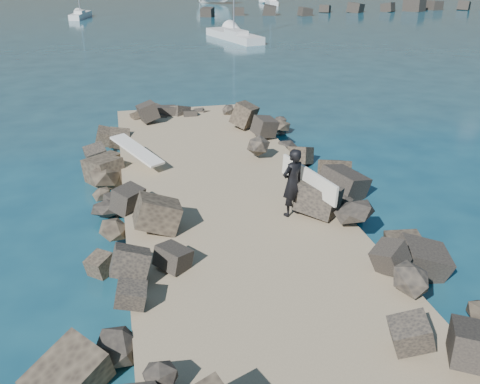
% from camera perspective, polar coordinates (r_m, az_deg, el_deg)
% --- Properties ---
extents(ground, '(800.00, 800.00, 0.00)m').
position_cam_1_polar(ground, '(15.41, -0.83, -3.61)').
color(ground, '#0F384C').
rests_on(ground, ground).
extents(jetty, '(6.00, 26.00, 0.60)m').
position_cam_1_polar(jetty, '(13.56, 0.94, -6.32)').
color(jetty, '#8C7759').
rests_on(jetty, ground).
extents(riprap_left, '(2.60, 22.00, 1.00)m').
position_cam_1_polar(riprap_left, '(13.60, -11.59, -5.80)').
color(riprap_left, '#262421').
rests_on(riprap_left, ground).
extents(riprap_right, '(2.60, 22.00, 1.00)m').
position_cam_1_polar(riprap_right, '(14.74, 11.52, -3.30)').
color(riprap_right, black).
rests_on(riprap_right, ground).
extents(breakwater_secondary, '(52.00, 4.00, 1.20)m').
position_cam_1_polar(breakwater_secondary, '(78.38, 16.97, 18.32)').
color(breakwater_secondary, black).
rests_on(breakwater_secondary, ground).
extents(surfboard_resting, '(1.74, 2.23, 0.08)m').
position_cam_1_polar(surfboard_resting, '(18.28, -10.92, 4.07)').
color(surfboard_resting, silver).
rests_on(surfboard_resting, riprap_left).
extents(surfer_with_board, '(1.27, 2.27, 1.91)m').
position_cam_1_polar(surfer_with_board, '(14.39, 5.88, 1.05)').
color(surfer_with_board, black).
rests_on(surfer_with_board, jetty).
extents(sailboat_c, '(3.88, 8.33, 9.71)m').
position_cam_1_polar(sailboat_c, '(50.39, -0.63, 16.32)').
color(sailboat_c, silver).
rests_on(sailboat_c, ground).
extents(sailboat_d, '(2.05, 6.02, 7.24)m').
position_cam_1_polar(sailboat_d, '(86.72, 3.35, 19.55)').
color(sailboat_d, silver).
rests_on(sailboat_d, ground).
extents(sailboat_b, '(2.53, 5.86, 7.05)m').
position_cam_1_polar(sailboat_b, '(70.52, -16.65, 17.61)').
color(sailboat_b, silver).
rests_on(sailboat_b, ground).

